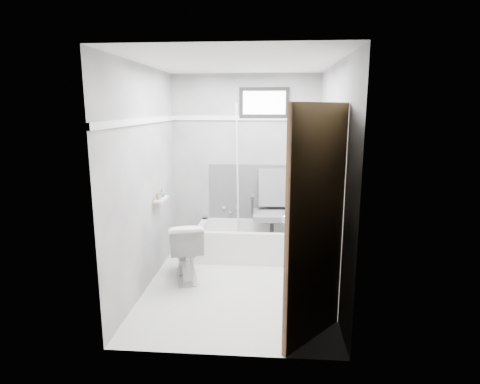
# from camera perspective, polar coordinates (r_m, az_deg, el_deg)

# --- Properties ---
(floor) EXTENTS (2.60, 2.60, 0.00)m
(floor) POSITION_cam_1_polar(r_m,az_deg,el_deg) (4.62, -0.35, -13.14)
(floor) COLOR white
(floor) RESTS_ON ground
(ceiling) EXTENTS (2.60, 2.60, 0.00)m
(ceiling) POSITION_cam_1_polar(r_m,az_deg,el_deg) (4.21, -0.39, 17.95)
(ceiling) COLOR silver
(ceiling) RESTS_ON floor
(wall_back) EXTENTS (2.00, 0.02, 2.40)m
(wall_back) POSITION_cam_1_polar(r_m,az_deg,el_deg) (5.54, 0.77, 4.06)
(wall_back) COLOR slate
(wall_back) RESTS_ON floor
(wall_front) EXTENTS (2.00, 0.02, 2.40)m
(wall_front) POSITION_cam_1_polar(r_m,az_deg,el_deg) (2.99, -2.47, -2.77)
(wall_front) COLOR slate
(wall_front) RESTS_ON floor
(wall_left) EXTENTS (0.02, 2.60, 2.40)m
(wall_left) POSITION_cam_1_polar(r_m,az_deg,el_deg) (4.45, -13.31, 1.80)
(wall_left) COLOR slate
(wall_left) RESTS_ON floor
(wall_right) EXTENTS (0.02, 2.60, 2.40)m
(wall_right) POSITION_cam_1_polar(r_m,az_deg,el_deg) (4.29, 13.07, 1.43)
(wall_right) COLOR slate
(wall_right) RESTS_ON floor
(bathtub) EXTENTS (1.50, 0.70, 0.42)m
(bathtub) POSITION_cam_1_polar(r_m,az_deg,el_deg) (5.40, 2.00, -6.98)
(bathtub) COLOR white
(bathtub) RESTS_ON floor
(office_chair) EXTENTS (0.63, 0.63, 1.03)m
(office_chair) POSITION_cam_1_polar(r_m,az_deg,el_deg) (5.32, 4.59, -2.51)
(office_chair) COLOR #5B5B5F
(office_chair) RESTS_ON bathtub
(toilet) EXTENTS (0.56, 0.77, 0.68)m
(toilet) POSITION_cam_1_polar(r_m,az_deg,el_deg) (4.73, -7.76, -8.18)
(toilet) COLOR white
(toilet) RESTS_ON floor
(door) EXTENTS (0.78, 0.78, 2.00)m
(door) POSITION_cam_1_polar(r_m,az_deg,el_deg) (3.11, 15.96, -6.50)
(door) COLOR brown
(door) RESTS_ON floor
(window) EXTENTS (0.66, 0.04, 0.40)m
(window) POSITION_cam_1_polar(r_m,az_deg,el_deg) (5.46, 3.47, 12.56)
(window) COLOR black
(window) RESTS_ON wall_back
(backerboard) EXTENTS (1.50, 0.02, 0.78)m
(backerboard) POSITION_cam_1_polar(r_m,az_deg,el_deg) (5.58, 3.31, -0.06)
(backerboard) COLOR #4C4C4F
(backerboard) RESTS_ON wall_back
(trim_back) EXTENTS (2.00, 0.02, 0.06)m
(trim_back) POSITION_cam_1_polar(r_m,az_deg,el_deg) (5.47, 0.78, 10.48)
(trim_back) COLOR white
(trim_back) RESTS_ON wall_back
(trim_left) EXTENTS (0.02, 2.60, 0.06)m
(trim_left) POSITION_cam_1_polar(r_m,az_deg,el_deg) (4.38, -13.54, 9.80)
(trim_left) COLOR white
(trim_left) RESTS_ON wall_left
(pole) EXTENTS (0.02, 0.35, 1.93)m
(pole) POSITION_cam_1_polar(r_m,az_deg,el_deg) (5.33, -0.35, 2.12)
(pole) COLOR white
(pole) RESTS_ON bathtub
(shelf) EXTENTS (0.10, 0.32, 0.02)m
(shelf) POSITION_cam_1_polar(r_m,az_deg,el_deg) (4.81, -11.13, -1.01)
(shelf) COLOR silver
(shelf) RESTS_ON wall_left
(soap_bottle_a) EXTENTS (0.06, 0.06, 0.11)m
(soap_bottle_a) POSITION_cam_1_polar(r_m,az_deg,el_deg) (4.72, -11.53, -0.45)
(soap_bottle_a) COLOR #98834C
(soap_bottle_a) RESTS_ON shelf
(soap_bottle_b) EXTENTS (0.10, 0.10, 0.10)m
(soap_bottle_b) POSITION_cam_1_polar(r_m,az_deg,el_deg) (4.86, -11.08, -0.17)
(soap_bottle_b) COLOR #476582
(soap_bottle_b) RESTS_ON shelf
(faucet) EXTENTS (0.26, 0.10, 0.16)m
(faucet) POSITION_cam_1_polar(r_m,az_deg,el_deg) (5.65, -1.30, -2.51)
(faucet) COLOR silver
(faucet) RESTS_ON wall_back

